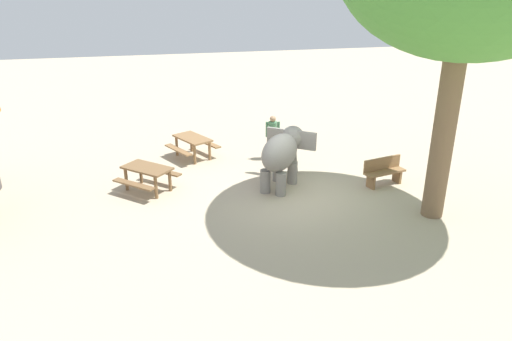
{
  "coord_description": "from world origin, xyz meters",
  "views": [
    {
      "loc": [
        -12.49,
        4.18,
        6.15
      ],
      "look_at": [
        0.37,
        1.17,
        0.8
      ],
      "focal_mm": 33.49,
      "sensor_mm": 36.0,
      "label": 1
    }
  ],
  "objects_px": {
    "wooden_bench": "(384,171)",
    "picnic_table_near": "(147,173)",
    "picnic_table_far": "(193,142)",
    "elephant": "(283,152)",
    "person_handler": "(273,134)"
  },
  "relations": [
    {
      "from": "wooden_bench",
      "to": "picnic_table_near",
      "type": "bearing_deg",
      "value": -22.13
    },
    {
      "from": "picnic_table_far",
      "to": "elephant",
      "type": "bearing_deg",
      "value": 11.6
    },
    {
      "from": "elephant",
      "to": "person_handler",
      "type": "height_order",
      "value": "elephant"
    },
    {
      "from": "elephant",
      "to": "picnic_table_near",
      "type": "bearing_deg",
      "value": 120.42
    },
    {
      "from": "person_handler",
      "to": "picnic_table_near",
      "type": "height_order",
      "value": "person_handler"
    },
    {
      "from": "elephant",
      "to": "person_handler",
      "type": "distance_m",
      "value": 2.35
    },
    {
      "from": "elephant",
      "to": "wooden_bench",
      "type": "xyz_separation_m",
      "value": [
        -0.72,
        -3.14,
        -0.63
      ]
    },
    {
      "from": "wooden_bench",
      "to": "picnic_table_near",
      "type": "distance_m",
      "value": 7.4
    },
    {
      "from": "elephant",
      "to": "wooden_bench",
      "type": "bearing_deg",
      "value": -65.59
    },
    {
      "from": "picnic_table_near",
      "to": "picnic_table_far",
      "type": "xyz_separation_m",
      "value": [
        2.62,
        -1.67,
        0.0
      ]
    },
    {
      "from": "person_handler",
      "to": "picnic_table_far",
      "type": "height_order",
      "value": "person_handler"
    },
    {
      "from": "person_handler",
      "to": "picnic_table_near",
      "type": "xyz_separation_m",
      "value": [
        -1.82,
        4.47,
        -0.36
      ]
    },
    {
      "from": "elephant",
      "to": "picnic_table_far",
      "type": "height_order",
      "value": "elephant"
    },
    {
      "from": "wooden_bench",
      "to": "picnic_table_near",
      "type": "relative_size",
      "value": 0.69
    },
    {
      "from": "person_handler",
      "to": "wooden_bench",
      "type": "relative_size",
      "value": 1.11
    }
  ]
}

